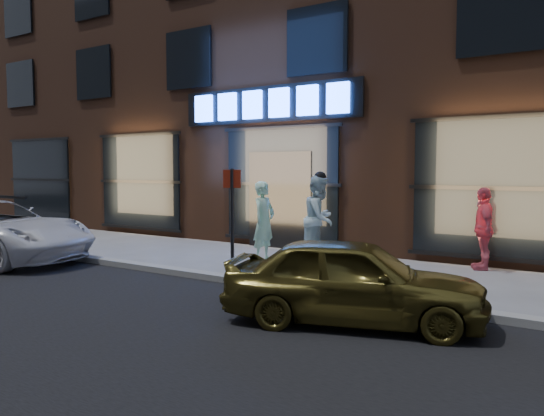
{
  "coord_description": "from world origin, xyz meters",
  "views": [
    {
      "loc": [
        7.03,
        -7.24,
        1.98
      ],
      "look_at": [
        1.28,
        1.6,
        1.2
      ],
      "focal_mm": 35.0,
      "sensor_mm": 36.0,
      "label": 1
    }
  ],
  "objects_px": {
    "passerby": "(483,228)",
    "gold_sedan": "(353,280)",
    "sign_post": "(232,214)",
    "man_bowtie": "(264,222)",
    "man_cap": "(320,218)"
  },
  "relations": [
    {
      "from": "man_cap",
      "to": "sign_post",
      "type": "bearing_deg",
      "value": 171.3
    },
    {
      "from": "sign_post",
      "to": "man_bowtie",
      "type": "bearing_deg",
      "value": 89.62
    },
    {
      "from": "man_cap",
      "to": "gold_sedan",
      "type": "bearing_deg",
      "value": -149.19
    },
    {
      "from": "passerby",
      "to": "gold_sedan",
      "type": "bearing_deg",
      "value": -29.15
    },
    {
      "from": "man_bowtie",
      "to": "gold_sedan",
      "type": "relative_size",
      "value": 0.52
    },
    {
      "from": "passerby",
      "to": "gold_sedan",
      "type": "xyz_separation_m",
      "value": [
        -0.61,
        -4.78,
        -0.25
      ]
    },
    {
      "from": "man_cap",
      "to": "sign_post",
      "type": "relative_size",
      "value": 0.93
    },
    {
      "from": "gold_sedan",
      "to": "sign_post",
      "type": "xyz_separation_m",
      "value": [
        -2.85,
        1.2,
        0.64
      ]
    },
    {
      "from": "gold_sedan",
      "to": "sign_post",
      "type": "bearing_deg",
      "value": 49.85
    },
    {
      "from": "passerby",
      "to": "sign_post",
      "type": "distance_m",
      "value": 4.99
    },
    {
      "from": "man_bowtie",
      "to": "passerby",
      "type": "xyz_separation_m",
      "value": [
        4.12,
        1.6,
        -0.05
      ]
    },
    {
      "from": "gold_sedan",
      "to": "passerby",
      "type": "bearing_deg",
      "value": -24.54
    },
    {
      "from": "man_bowtie",
      "to": "man_cap",
      "type": "bearing_deg",
      "value": -52.95
    },
    {
      "from": "passerby",
      "to": "sign_post",
      "type": "xyz_separation_m",
      "value": [
        -3.46,
        -3.58,
        0.39
      ]
    },
    {
      "from": "man_cap",
      "to": "gold_sedan",
      "type": "relative_size",
      "value": 0.56
    }
  ]
}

